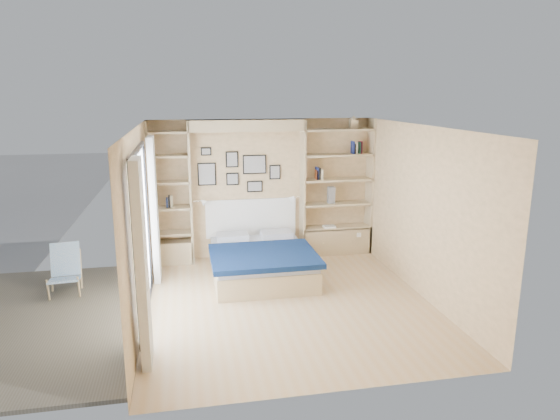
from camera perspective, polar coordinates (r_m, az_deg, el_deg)
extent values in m
plane|color=tan|center=(7.31, 0.93, -10.52)|extent=(4.50, 4.50, 0.00)
plane|color=#E8C08C|center=(9.06, -1.98, 2.46)|extent=(4.00, 0.00, 4.00)
plane|color=#E8C08C|center=(4.82, 6.55, -7.44)|extent=(4.00, 0.00, 4.00)
plane|color=#E8C08C|center=(6.79, -15.79, -1.73)|extent=(0.00, 4.50, 4.50)
plane|color=#E8C08C|center=(7.56, 15.96, -0.23)|extent=(0.00, 4.50, 4.50)
plane|color=white|center=(6.71, 1.01, 9.43)|extent=(4.50, 4.50, 0.00)
cube|color=tan|center=(8.79, -10.20, 1.91)|extent=(0.04, 0.35, 2.50)
cube|color=tan|center=(9.03, 2.59, 2.41)|extent=(0.04, 0.35, 2.50)
cube|color=tan|center=(8.70, -3.83, 9.63)|extent=(2.00, 0.35, 0.20)
cube|color=tan|center=(9.41, 10.20, 2.66)|extent=(0.04, 0.35, 2.50)
cube|color=tan|center=(8.80, -14.63, 1.71)|extent=(0.04, 0.35, 2.50)
cube|color=tan|center=(9.44, 6.38, -3.43)|extent=(1.30, 0.35, 0.50)
cube|color=tan|center=(9.05, -12.15, -4.72)|extent=(0.70, 0.35, 0.40)
cube|color=black|center=(6.61, -16.07, 6.52)|extent=(0.04, 2.08, 0.06)
cube|color=black|center=(7.19, -14.93, -11.16)|extent=(0.04, 2.08, 0.06)
cube|color=black|center=(5.85, -16.18, -5.68)|extent=(0.04, 0.06, 2.20)
cube|color=black|center=(7.81, -14.93, -0.88)|extent=(0.04, 0.06, 2.20)
cube|color=silver|center=(6.82, -15.56, -2.78)|extent=(0.01, 2.00, 2.20)
cube|color=white|center=(5.57, -15.52, -6.09)|extent=(0.10, 0.45, 2.30)
cube|color=white|center=(8.06, -14.19, -0.03)|extent=(0.10, 0.45, 2.30)
cube|color=tan|center=(9.37, 6.42, -1.96)|extent=(1.30, 0.35, 0.04)
cube|color=tan|center=(9.26, 6.49, 0.72)|extent=(1.30, 0.35, 0.04)
cube|color=tan|center=(9.18, 6.56, 3.47)|extent=(1.30, 0.35, 0.04)
cube|color=tan|center=(9.11, 6.63, 6.26)|extent=(1.30, 0.35, 0.04)
cube|color=tan|center=(9.07, 6.71, 9.08)|extent=(1.30, 0.35, 0.04)
cube|color=tan|center=(8.95, -12.26, -2.58)|extent=(0.70, 0.35, 0.04)
cube|color=tan|center=(8.84, -12.40, 0.22)|extent=(0.70, 0.35, 0.04)
cube|color=tan|center=(8.75, -12.55, 3.09)|extent=(0.70, 0.35, 0.04)
cube|color=tan|center=(8.69, -12.70, 6.02)|extent=(0.70, 0.35, 0.04)
cube|color=tan|center=(8.65, -12.83, 8.64)|extent=(0.70, 0.35, 0.04)
cube|color=tan|center=(8.24, -2.22, -6.46)|extent=(1.55, 1.94, 0.34)
cube|color=#B7BCC8|center=(8.16, -2.24, -5.01)|extent=(1.51, 1.90, 0.10)
cube|color=#0B1E44|center=(7.83, -1.87, -5.26)|extent=(1.65, 1.36, 0.08)
cube|color=#B7BCC8|center=(8.72, -5.44, -3.10)|extent=(0.53, 0.39, 0.12)
cube|color=#B7BCC8|center=(8.82, -0.42, -2.84)|extent=(0.53, 0.39, 0.12)
cube|color=white|center=(9.12, -3.31, -0.90)|extent=(1.65, 0.04, 0.70)
cube|color=black|center=(8.89, -8.36, 4.08)|extent=(0.32, 0.02, 0.40)
cube|color=gray|center=(8.88, -8.36, 4.07)|extent=(0.28, 0.01, 0.36)
cube|color=black|center=(8.88, -5.50, 5.78)|extent=(0.22, 0.02, 0.28)
cube|color=gray|center=(8.87, -5.50, 5.77)|extent=(0.18, 0.01, 0.24)
cube|color=black|center=(8.94, -5.45, 3.56)|extent=(0.22, 0.02, 0.22)
cube|color=gray|center=(8.92, -5.45, 3.54)|extent=(0.18, 0.01, 0.18)
cube|color=black|center=(8.94, -2.93, 5.23)|extent=(0.42, 0.02, 0.34)
cube|color=gray|center=(8.93, -2.92, 5.22)|extent=(0.38, 0.01, 0.30)
cube|color=black|center=(9.01, -2.90, 2.71)|extent=(0.28, 0.02, 0.20)
cube|color=gray|center=(9.00, -2.89, 2.70)|extent=(0.24, 0.01, 0.16)
cube|color=black|center=(9.02, -0.58, 4.35)|extent=(0.20, 0.02, 0.26)
cube|color=gray|center=(9.01, -0.57, 4.34)|extent=(0.16, 0.01, 0.22)
cube|color=black|center=(8.83, -8.45, 6.64)|extent=(0.18, 0.02, 0.14)
cube|color=gray|center=(8.82, -8.44, 6.63)|extent=(0.14, 0.01, 0.10)
cylinder|color=silver|center=(8.74, -9.24, 1.02)|extent=(0.20, 0.02, 0.02)
cone|color=white|center=(8.75, -8.58, 0.92)|extent=(0.13, 0.12, 0.15)
cylinder|color=silver|center=(8.95, 1.83, 1.48)|extent=(0.20, 0.02, 0.02)
cone|color=white|center=(8.94, 1.20, 1.33)|extent=(0.13, 0.12, 0.15)
cube|color=#B54D25|center=(9.04, 4.20, 4.07)|extent=(0.02, 0.15, 0.17)
cube|color=navy|center=(9.04, 4.22, 4.21)|extent=(0.03, 0.15, 0.22)
cube|color=black|center=(9.05, 4.47, 4.20)|extent=(0.03, 0.15, 0.21)
cube|color=#BFB28C|center=(9.07, 4.74, 4.10)|extent=(0.04, 0.15, 0.18)
cube|color=navy|center=(9.18, 8.30, 7.10)|extent=(0.03, 0.15, 0.23)
cube|color=black|center=(9.19, 8.45, 6.96)|extent=(0.03, 0.15, 0.18)
cube|color=#BFB28C|center=(9.20, 8.61, 7.03)|extent=(0.04, 0.15, 0.20)
cube|color=#26593F|center=(9.22, 9.11, 7.06)|extent=(0.03, 0.15, 0.21)
cube|color=maroon|center=(9.22, 9.16, 7.09)|extent=(0.03, 0.15, 0.22)
cube|color=navy|center=(8.82, -12.79, 0.83)|extent=(0.02, 0.15, 0.16)
cube|color=black|center=(8.81, -12.55, 0.97)|extent=(0.03, 0.15, 0.20)
cube|color=#BFB28C|center=(8.81, -12.27, 1.00)|extent=(0.03, 0.15, 0.20)
cube|color=tan|center=(9.14, 8.39, 9.66)|extent=(0.13, 0.13, 0.15)
cone|color=tan|center=(9.14, 8.41, 10.38)|extent=(0.20, 0.20, 0.08)
cube|color=slate|center=(9.19, 5.87, 1.72)|extent=(0.12, 0.12, 0.30)
cube|color=white|center=(9.27, 5.64, -1.89)|extent=(0.22, 0.16, 0.03)
cube|color=#655B4A|center=(7.51, -27.66, -11.46)|extent=(3.20, 4.00, 0.05)
cylinder|color=tan|center=(7.95, -24.98, -8.37)|extent=(0.04, 0.13, 0.37)
cylinder|color=tan|center=(7.90, -22.00, -8.21)|extent=(0.04, 0.13, 0.37)
cylinder|color=tan|center=(8.39, -24.63, -6.52)|extent=(0.07, 0.31, 0.61)
cylinder|color=tan|center=(8.35, -21.82, -6.36)|extent=(0.07, 0.31, 0.61)
cube|color=teal|center=(8.07, -23.42, -7.32)|extent=(0.48, 0.55, 0.14)
cube|color=teal|center=(8.34, -23.33, -5.17)|extent=(0.44, 0.25, 0.49)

